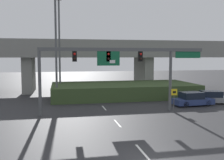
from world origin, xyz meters
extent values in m
cube|color=silver|center=(0.00, 1.47, 0.00)|extent=(0.14, 2.40, 0.01)
cube|color=silver|center=(0.00, 7.82, 0.00)|extent=(0.14, 2.40, 0.01)
cube|color=silver|center=(0.00, 14.17, 0.00)|extent=(0.14, 2.40, 0.01)
cube|color=silver|center=(0.00, 20.52, 0.00)|extent=(0.14, 2.40, 0.01)
cube|color=silver|center=(0.00, 26.87, 0.00)|extent=(0.14, 2.40, 0.01)
cylinder|color=#515456|center=(-6.21, 11.81, 3.06)|extent=(0.28, 0.28, 6.12)
cylinder|color=#515456|center=(6.21, 11.81, 3.06)|extent=(0.28, 0.28, 6.12)
cube|color=#515456|center=(1.62, 11.81, 5.96)|extent=(15.65, 0.32, 0.32)
cube|color=black|center=(-3.10, 11.81, 5.32)|extent=(0.40, 0.28, 0.95)
sphere|color=red|center=(-3.10, 11.63, 5.54)|extent=(0.22, 0.22, 0.22)
sphere|color=black|center=(-3.10, 11.63, 5.11)|extent=(0.22, 0.22, 0.22)
cube|color=black|center=(0.00, 11.81, 5.32)|extent=(0.40, 0.28, 0.95)
sphere|color=red|center=(0.00, 11.63, 5.54)|extent=(0.22, 0.22, 0.22)
sphere|color=black|center=(0.00, 11.63, 5.11)|extent=(0.22, 0.22, 0.22)
cube|color=black|center=(3.10, 11.81, 5.32)|extent=(0.40, 0.28, 0.95)
sphere|color=red|center=(3.10, 11.63, 5.54)|extent=(0.22, 0.22, 0.22)
sphere|color=black|center=(3.10, 11.63, 5.11)|extent=(0.22, 0.22, 0.22)
cube|color=#115B38|center=(0.00, 11.71, 5.14)|extent=(2.12, 0.08, 1.33)
cube|color=white|center=(0.37, 11.66, 4.84)|extent=(0.53, 0.03, 0.29)
cube|color=#115B38|center=(7.99, 11.75, 5.48)|extent=(2.64, 0.07, 0.64)
cylinder|color=#4C4C4C|center=(6.35, 11.19, 1.12)|extent=(0.08, 0.08, 2.24)
cube|color=yellow|center=(6.35, 11.15, 1.89)|extent=(0.60, 0.03, 0.60)
cube|color=black|center=(6.35, 11.13, 1.89)|extent=(0.33, 0.01, 0.21)
cylinder|color=#515456|center=(-4.80, 18.59, 6.69)|extent=(0.24, 0.24, 13.37)
cylinder|color=#515456|center=(-4.41, 23.62, 6.34)|extent=(0.24, 0.24, 12.67)
cube|color=gray|center=(0.00, 28.69, 5.99)|extent=(42.14, 7.57, 1.66)
cube|color=gray|center=(0.00, 25.10, 7.27)|extent=(42.14, 0.40, 0.90)
cube|color=gray|center=(-8.96, 28.69, 2.58)|extent=(1.40, 6.06, 5.16)
cube|color=gray|center=(8.96, 28.69, 2.58)|extent=(1.40, 6.06, 5.16)
cube|color=#384C28|center=(3.82, 21.30, 0.86)|extent=(18.60, 8.64, 1.72)
cube|color=navy|center=(9.68, 13.64, 0.46)|extent=(4.41, 2.13, 0.61)
cube|color=black|center=(9.51, 13.63, 1.12)|extent=(2.34, 1.81, 0.71)
cylinder|color=black|center=(10.96, 14.54, 0.32)|extent=(0.65, 0.26, 0.64)
cylinder|color=black|center=(11.07, 12.91, 0.32)|extent=(0.65, 0.26, 0.64)
cylinder|color=black|center=(8.30, 14.37, 0.32)|extent=(0.65, 0.26, 0.64)
cylinder|color=black|center=(8.40, 12.74, 0.32)|extent=(0.65, 0.26, 0.64)
cube|color=gray|center=(12.55, 14.49, 0.45)|extent=(4.56, 2.73, 0.58)
cube|color=black|center=(12.39, 14.53, 1.08)|extent=(2.52, 2.09, 0.68)
cylinder|color=black|center=(14.02, 14.98, 0.32)|extent=(0.67, 0.36, 0.64)
cylinder|color=black|center=(11.44, 15.57, 0.32)|extent=(0.67, 0.36, 0.64)
cylinder|color=black|center=(11.09, 14.01, 0.32)|extent=(0.67, 0.36, 0.64)
camera|label=1|loc=(-4.47, -12.16, 5.33)|focal=42.00mm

